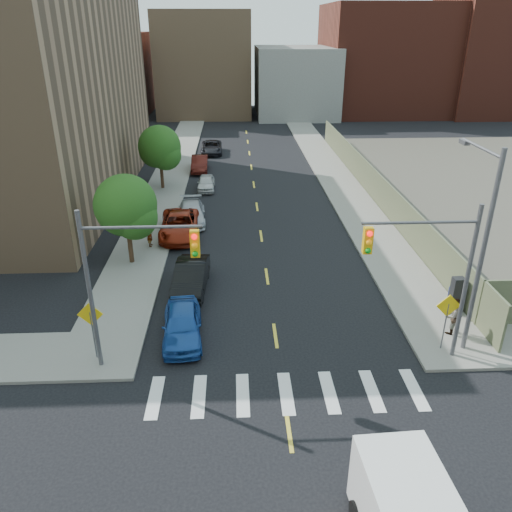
{
  "coord_description": "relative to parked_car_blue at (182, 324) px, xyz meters",
  "views": [
    {
      "loc": [
        -1.78,
        -11.34,
        13.13
      ],
      "look_at": [
        -0.69,
        12.5,
        2.0
      ],
      "focal_mm": 35.0,
      "sensor_mm": 36.0,
      "label": 1
    }
  ],
  "objects": [
    {
      "name": "bg_bldg_east",
      "position": [
        26.26,
        63.99,
        7.26
      ],
      "size": [
        18.0,
        18.0,
        16.0
      ],
      "primitive_type": "cube",
      "color": "#592319",
      "rests_on": "ground"
    },
    {
      "name": "parked_car_red",
      "position": [
        -1.24,
        12.3,
        0.04
      ],
      "size": [
        2.83,
        5.73,
        1.56
      ],
      "primitive_type": "imported",
      "rotation": [
        0.0,
        0.0,
        0.04
      ],
      "color": "maroon",
      "rests_on": "ground"
    },
    {
      "name": "parked_car_blue",
      "position": [
        0.0,
        0.0,
        0.0
      ],
      "size": [
        2.06,
        4.45,
        1.48
      ],
      "primitive_type": "imported",
      "rotation": [
        0.0,
        0.0,
        0.07
      ],
      "color": "#1C499B",
      "rests_on": "ground"
    },
    {
      "name": "tree_west_near",
      "position": [
        -3.74,
        8.04,
        2.74
      ],
      "size": [
        3.66,
        3.64,
        5.52
      ],
      "color": "#332114",
      "rests_on": "ground"
    },
    {
      "name": "warn_sign_midwest",
      "position": [
        -3.54,
        11.99,
        1.26
      ],
      "size": [
        1.06,
        0.06,
        2.83
      ],
      "color": "#59595E",
      "rests_on": "ground"
    },
    {
      "name": "bg_bldg_fareast",
      "position": [
        42.26,
        61.99,
        8.26
      ],
      "size": [
        14.0,
        16.0,
        18.0
      ],
      "primitive_type": "cube",
      "color": "#592319",
      "rests_on": "ground"
    },
    {
      "name": "fence_north",
      "position": [
        13.86,
        19.99,
        0.51
      ],
      "size": [
        0.12,
        44.0,
        2.5
      ],
      "primitive_type": "cube",
      "color": "#5D6647",
      "rests_on": "ground"
    },
    {
      "name": "streetlight_ne",
      "position": [
        12.46,
        -1.11,
        4.48
      ],
      "size": [
        0.25,
        3.7,
        9.0
      ],
      "color": "#59595E",
      "rests_on": "ground"
    },
    {
      "name": "parked_car_silver",
      "position": [
        -0.64,
        14.9,
        -0.05
      ],
      "size": [
        2.3,
        4.88,
        1.38
      ],
      "primitive_type": "imported",
      "rotation": [
        0.0,
        0.0,
        0.08
      ],
      "color": "#ACAEB4",
      "rests_on": "ground"
    },
    {
      "name": "pedestrian_east",
      "position": [
        12.34,
        -0.34,
        0.3
      ],
      "size": [
        1.05,
        0.94,
        1.78
      ],
      "primitive_type": "imported",
      "rotation": [
        0.0,
        0.0,
        3.5
      ],
      "color": "gray",
      "rests_on": "sidewalk_ne"
    },
    {
      "name": "bg_bldg_midwest",
      "position": [
        -1.74,
        63.99,
        6.76
      ],
      "size": [
        14.0,
        16.0,
        15.0
      ],
      "primitive_type": "cube",
      "color": "#8C6B4C",
      "rests_on": "ground"
    },
    {
      "name": "ground",
      "position": [
        4.26,
        -8.01,
        -0.74
      ],
      "size": [
        160.0,
        160.0,
        0.0
      ],
      "primitive_type": "plane",
      "color": "black",
      "rests_on": "ground"
    },
    {
      "name": "mailbox",
      "position": [
        13.46,
        2.03,
        0.04
      ],
      "size": [
        0.55,
        0.43,
        1.29
      ],
      "rotation": [
        0.0,
        0.0,
        0.05
      ],
      "color": "navy",
      "rests_on": "sidewalk_ne"
    },
    {
      "name": "parked_car_white",
      "position": [
        0.06,
        22.66,
        -0.12
      ],
      "size": [
        1.47,
        3.65,
        1.24
      ],
      "primitive_type": "imported",
      "rotation": [
        0.0,
        0.0,
        -0.0
      ],
      "color": "silver",
      "rests_on": "ground"
    },
    {
      "name": "bg_bldg_west",
      "position": [
        -17.74,
        61.99,
        5.26
      ],
      "size": [
        14.0,
        18.0,
        12.0
      ],
      "primitive_type": "cube",
      "color": "#592319",
      "rests_on": "ground"
    },
    {
      "name": "sidewalk_nw",
      "position": [
        -3.49,
        33.49,
        -0.66
      ],
      "size": [
        3.5,
        73.0,
        0.15
      ],
      "primitive_type": "cube",
      "color": "gray",
      "rests_on": "ground"
    },
    {
      "name": "signal_nw",
      "position": [
        -1.72,
        -2.01,
        3.79
      ],
      "size": [
        4.59,
        0.3,
        7.0
      ],
      "color": "#59595E",
      "rests_on": "ground"
    },
    {
      "name": "warn_sign_nw",
      "position": [
        -3.54,
        -1.51,
        1.26
      ],
      "size": [
        1.06,
        0.06,
        2.83
      ],
      "color": "#59595E",
      "rests_on": "ground"
    },
    {
      "name": "pedestrian_west",
      "position": [
        -2.94,
        10.31,
        0.19
      ],
      "size": [
        0.4,
        0.59,
        1.56
      ],
      "primitive_type": "imported",
      "rotation": [
        0.0,
        0.0,
        1.52
      ],
      "color": "gray",
      "rests_on": "sidewalk_nw"
    },
    {
      "name": "payphone",
      "position": [
        13.27,
        1.53,
        0.34
      ],
      "size": [
        0.57,
        0.48,
        1.85
      ],
      "primitive_type": "cube",
      "rotation": [
        0.0,
        0.0,
        0.05
      ],
      "color": "black",
      "rests_on": "sidewalk_ne"
    },
    {
      "name": "warn_sign_ne",
      "position": [
        11.46,
        -1.51,
        1.26
      ],
      "size": [
        1.06,
        0.06,
        2.83
      ],
      "color": "#59595E",
      "rests_on": "ground"
    },
    {
      "name": "sidewalk_ne",
      "position": [
        12.01,
        33.49,
        -0.66
      ],
      "size": [
        3.5,
        73.0,
        0.15
      ],
      "primitive_type": "cube",
      "color": "gray",
      "rests_on": "ground"
    },
    {
      "name": "parked_car_grey",
      "position": [
        0.06,
        36.2,
        -0.06
      ],
      "size": [
        2.36,
        4.93,
        1.36
      ],
      "primitive_type": "imported",
      "rotation": [
        0.0,
        0.0,
        0.02
      ],
      "color": "black",
      "rests_on": "ground"
    },
    {
      "name": "parked_car_maroon",
      "position": [
        -0.83,
        28.83,
        -0.01
      ],
      "size": [
        1.63,
        4.46,
        1.46
      ],
      "primitive_type": "imported",
      "rotation": [
        0.0,
        0.0,
        0.02
      ],
      "color": "#46130E",
      "rests_on": "ground"
    },
    {
      "name": "bg_bldg_center",
      "position": [
        12.26,
        61.99,
        4.26
      ],
      "size": [
        12.0,
        16.0,
        10.0
      ],
      "primitive_type": "cube",
      "color": "gray",
      "rests_on": "ground"
    },
    {
      "name": "signal_ne",
      "position": [
        10.25,
        -2.01,
        3.79
      ],
      "size": [
        4.59,
        0.3,
        7.0
      ],
      "color": "#59595E",
      "rests_on": "ground"
    },
    {
      "name": "tree_west_far",
      "position": [
        -3.74,
        23.04,
        2.74
      ],
      "size": [
        3.66,
        3.64,
        5.52
      ],
      "color": "#332114",
      "rests_on": "ground"
    },
    {
      "name": "parked_car_black",
      "position": [
        0.06,
        4.58,
        0.03
      ],
      "size": [
        1.91,
        4.76,
        1.54
      ],
      "primitive_type": "imported",
      "rotation": [
        0.0,
        0.0,
        -0.06
      ],
      "color": "black",
      "rests_on": "ground"
    }
  ]
}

